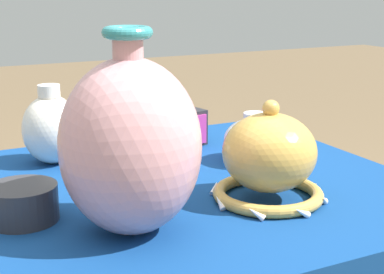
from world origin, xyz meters
name	(u,v)px	position (x,y,z in m)	size (l,w,h in m)	color
display_table	(174,226)	(0.00, -0.01, 0.62)	(0.91, 0.79, 0.70)	olive
vase_tall_bulbous	(130,145)	(-0.14, -0.17, 0.83)	(0.21, 0.21, 0.31)	#D19399
vase_dome_bell	(269,160)	(0.12, -0.15, 0.77)	(0.21, 0.21, 0.18)	gold
mosaic_tile_box	(170,129)	(0.12, 0.25, 0.74)	(0.17, 0.13, 0.08)	#232328
jar_round_ivory	(51,128)	(-0.16, 0.24, 0.77)	(0.12, 0.12, 0.17)	white
pot_squat_charcoal	(22,203)	(-0.28, -0.05, 0.72)	(0.11, 0.11, 0.06)	#2D2D33
jar_round_porcelain	(255,140)	(0.22, 0.06, 0.74)	(0.13, 0.13, 0.11)	white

